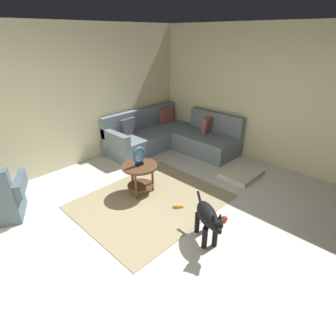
% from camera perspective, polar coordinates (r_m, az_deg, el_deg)
% --- Properties ---
extents(ground_plane, '(6.00, 6.00, 0.10)m').
position_cam_1_polar(ground_plane, '(3.96, 1.76, -12.73)').
color(ground_plane, silver).
extents(wall_back, '(6.00, 0.12, 2.70)m').
position_cam_1_polar(wall_back, '(5.57, -21.61, 13.58)').
color(wall_back, beige).
rests_on(wall_back, ground_plane).
extents(wall_right, '(0.12, 6.00, 2.70)m').
position_cam_1_polar(wall_right, '(5.70, 22.98, 13.62)').
color(wall_right, beige).
rests_on(wall_right, ground_plane).
extents(area_rug, '(2.30, 1.90, 0.01)m').
position_cam_1_polar(area_rug, '(4.41, -3.67, -7.18)').
color(area_rug, tan).
rests_on(area_rug, ground_plane).
extents(sectional_couch, '(2.20, 2.25, 0.88)m').
position_cam_1_polar(sectional_couch, '(6.27, 0.50, 6.71)').
color(sectional_couch, slate).
rests_on(sectional_couch, ground_plane).
extents(side_table, '(0.60, 0.60, 0.54)m').
position_cam_1_polar(side_table, '(4.44, -6.14, -0.79)').
color(side_table, brown).
rests_on(side_table, ground_plane).
extents(torus_sculpture, '(0.28, 0.08, 0.33)m').
position_cam_1_polar(torus_sculpture, '(4.31, -6.34, 2.67)').
color(torus_sculpture, black).
rests_on(torus_sculpture, side_table).
extents(dog_bed_mat, '(0.80, 0.60, 0.09)m').
position_cam_1_polar(dog_bed_mat, '(5.33, 15.64, -1.18)').
color(dog_bed_mat, beige).
rests_on(dog_bed_mat, ground_plane).
extents(dog, '(0.51, 0.73, 0.63)m').
position_cam_1_polar(dog, '(3.47, 8.69, -10.70)').
color(dog, black).
rests_on(dog, ground_plane).
extents(dog_toy_ball, '(0.09, 0.09, 0.09)m').
position_cam_1_polar(dog_toy_ball, '(4.05, 12.21, -10.71)').
color(dog_toy_ball, red).
rests_on(dog_toy_ball, ground_plane).
extents(dog_toy_bone, '(0.17, 0.17, 0.06)m').
position_cam_1_polar(dog_toy_bone, '(4.24, 2.25, -8.33)').
color(dog_toy_bone, orange).
rests_on(dog_toy_bone, ground_plane).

